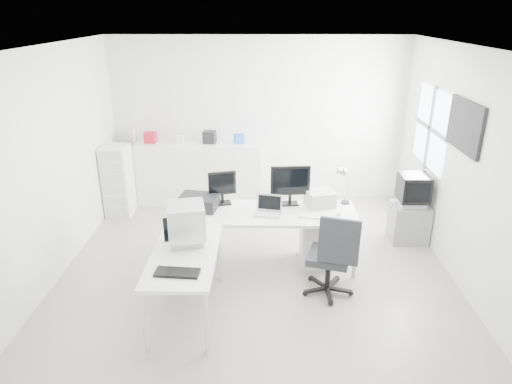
{
  "coord_description": "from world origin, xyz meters",
  "views": [
    {
      "loc": [
        0.09,
        -5.22,
        3.18
      ],
      "look_at": [
        0.0,
        0.2,
        1.0
      ],
      "focal_mm": 32.0,
      "sensor_mm": 36.0,
      "label": 1
    }
  ],
  "objects_px": {
    "side_desk": "(186,284)",
    "office_chair": "(329,253)",
    "crt_monitor": "(186,222)",
    "filing_cabinet": "(118,181)",
    "drawer_pedestal": "(316,241)",
    "sideboard": "(199,173)",
    "tv_cabinet": "(409,223)",
    "laser_printer": "(320,198)",
    "lcd_monitor_large": "(290,185)",
    "laptop": "(268,207)",
    "inkjet_printer": "(199,202)",
    "crt_tv": "(413,191)",
    "lcd_monitor_small": "(222,188)",
    "main_desk": "(263,238)"
  },
  "relations": [
    {
      "from": "side_desk",
      "to": "office_chair",
      "type": "height_order",
      "value": "office_chair"
    },
    {
      "from": "crt_monitor",
      "to": "filing_cabinet",
      "type": "xyz_separation_m",
      "value": [
        -1.53,
        2.42,
        -0.42
      ]
    },
    {
      "from": "drawer_pedestal",
      "to": "sideboard",
      "type": "distance_m",
      "value": 2.75
    },
    {
      "from": "tv_cabinet",
      "to": "laser_printer",
      "type": "bearing_deg",
      "value": -161.76
    },
    {
      "from": "side_desk",
      "to": "laser_printer",
      "type": "height_order",
      "value": "laser_printer"
    },
    {
      "from": "lcd_monitor_large",
      "to": "office_chair",
      "type": "distance_m",
      "value": 1.12
    },
    {
      "from": "laptop",
      "to": "tv_cabinet",
      "type": "relative_size",
      "value": 0.62
    },
    {
      "from": "inkjet_printer",
      "to": "laptop",
      "type": "distance_m",
      "value": 0.92
    },
    {
      "from": "drawer_pedestal",
      "to": "laser_printer",
      "type": "distance_m",
      "value": 0.58
    },
    {
      "from": "inkjet_printer",
      "to": "crt_tv",
      "type": "distance_m",
      "value": 3.03
    },
    {
      "from": "drawer_pedestal",
      "to": "laptop",
      "type": "relative_size",
      "value": 1.72
    },
    {
      "from": "drawer_pedestal",
      "to": "lcd_monitor_large",
      "type": "distance_m",
      "value": 0.83
    },
    {
      "from": "inkjet_printer",
      "to": "crt_monitor",
      "type": "relative_size",
      "value": 0.97
    },
    {
      "from": "inkjet_printer",
      "to": "lcd_monitor_small",
      "type": "xyz_separation_m",
      "value": [
        0.3,
        0.15,
        0.14
      ]
    },
    {
      "from": "sideboard",
      "to": "crt_tv",
      "type": "bearing_deg",
      "value": -23.78
    },
    {
      "from": "drawer_pedestal",
      "to": "laser_printer",
      "type": "xyz_separation_m",
      "value": [
        0.05,
        0.17,
        0.55
      ]
    },
    {
      "from": "crt_monitor",
      "to": "laser_printer",
      "type": "bearing_deg",
      "value": 22.1
    },
    {
      "from": "side_desk",
      "to": "crt_monitor",
      "type": "height_order",
      "value": "crt_monitor"
    },
    {
      "from": "inkjet_printer",
      "to": "tv_cabinet",
      "type": "bearing_deg",
      "value": 20.11
    },
    {
      "from": "inkjet_printer",
      "to": "lcd_monitor_small",
      "type": "bearing_deg",
      "value": 35.78
    },
    {
      "from": "lcd_monitor_large",
      "to": "side_desk",
      "type": "bearing_deg",
      "value": -136.31
    },
    {
      "from": "inkjet_printer",
      "to": "filing_cabinet",
      "type": "height_order",
      "value": "filing_cabinet"
    },
    {
      "from": "laser_printer",
      "to": "sideboard",
      "type": "relative_size",
      "value": 0.16
    },
    {
      "from": "sideboard",
      "to": "filing_cabinet",
      "type": "relative_size",
      "value": 1.85
    },
    {
      "from": "laptop",
      "to": "crt_tv",
      "type": "bearing_deg",
      "value": 32.47
    },
    {
      "from": "inkjet_printer",
      "to": "crt_tv",
      "type": "height_order",
      "value": "crt_tv"
    },
    {
      "from": "filing_cabinet",
      "to": "main_desk",
      "type": "bearing_deg",
      "value": -33.39
    },
    {
      "from": "inkjet_printer",
      "to": "lcd_monitor_large",
      "type": "relative_size",
      "value": 0.9
    },
    {
      "from": "lcd_monitor_small",
      "to": "filing_cabinet",
      "type": "relative_size",
      "value": 0.4
    },
    {
      "from": "drawer_pedestal",
      "to": "laptop",
      "type": "distance_m",
      "value": 0.87
    },
    {
      "from": "side_desk",
      "to": "lcd_monitor_small",
      "type": "xyz_separation_m",
      "value": [
        0.3,
        1.35,
        0.61
      ]
    },
    {
      "from": "inkjet_printer",
      "to": "laser_printer",
      "type": "xyz_separation_m",
      "value": [
        1.6,
        0.12,
        0.01
      ]
    },
    {
      "from": "crt_tv",
      "to": "filing_cabinet",
      "type": "height_order",
      "value": "filing_cabinet"
    },
    {
      "from": "crt_monitor",
      "to": "crt_tv",
      "type": "distance_m",
      "value": 3.35
    },
    {
      "from": "laser_printer",
      "to": "tv_cabinet",
      "type": "relative_size",
      "value": 0.61
    },
    {
      "from": "crt_tv",
      "to": "lcd_monitor_large",
      "type": "bearing_deg",
      "value": -166.6
    },
    {
      "from": "lcd_monitor_small",
      "to": "crt_monitor",
      "type": "relative_size",
      "value": 0.92
    },
    {
      "from": "side_desk",
      "to": "lcd_monitor_small",
      "type": "bearing_deg",
      "value": 77.47
    },
    {
      "from": "side_desk",
      "to": "filing_cabinet",
      "type": "relative_size",
      "value": 1.21
    },
    {
      "from": "main_desk",
      "to": "crt_tv",
      "type": "bearing_deg",
      "value": 17.58
    },
    {
      "from": "crt_monitor",
      "to": "main_desk",
      "type": "bearing_deg",
      "value": 33.33
    },
    {
      "from": "lcd_monitor_large",
      "to": "lcd_monitor_small",
      "type": "bearing_deg",
      "value": 175.32
    },
    {
      "from": "side_desk",
      "to": "drawer_pedestal",
      "type": "bearing_deg",
      "value": 36.57
    },
    {
      "from": "drawer_pedestal",
      "to": "lcd_monitor_small",
      "type": "xyz_separation_m",
      "value": [
        -1.25,
        0.2,
        0.68
      ]
    },
    {
      "from": "laptop",
      "to": "crt_monitor",
      "type": "height_order",
      "value": "crt_monitor"
    },
    {
      "from": "office_chair",
      "to": "inkjet_printer",
      "type": "bearing_deg",
      "value": 170.93
    },
    {
      "from": "laptop",
      "to": "inkjet_printer",
      "type": "bearing_deg",
      "value": 179.5
    },
    {
      "from": "office_chair",
      "to": "tv_cabinet",
      "type": "xyz_separation_m",
      "value": [
        1.35,
        1.34,
        -0.25
      ]
    },
    {
      "from": "sideboard",
      "to": "lcd_monitor_small",
      "type": "bearing_deg",
      "value": -72.91
    },
    {
      "from": "main_desk",
      "to": "drawer_pedestal",
      "type": "xyz_separation_m",
      "value": [
        0.7,
        0.05,
        -0.08
      ]
    }
  ]
}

